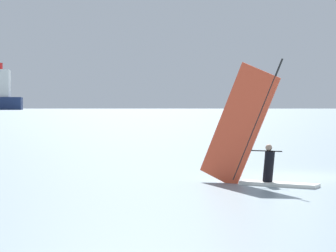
{
  "coord_description": "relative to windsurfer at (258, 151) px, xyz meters",
  "views": [
    {
      "loc": [
        -3.34,
        -24.76,
        2.56
      ],
      "look_at": [
        -5.41,
        9.63,
        1.58
      ],
      "focal_mm": 72.13,
      "sensor_mm": 36.0,
      "label": 1
    }
  ],
  "objects": [
    {
      "name": "ground_plane",
      "position": [
        1.73,
        2.61,
        -1.11
      ],
      "size": [
        4000.0,
        4000.0,
        0.0
      ],
      "primitive_type": "plane",
      "color": "gray"
    },
    {
      "name": "windsurfer",
      "position": [
        0.0,
        0.0,
        0.0
      ],
      "size": [
        3.85,
        2.06,
        4.27
      ],
      "rotation": [
        0.0,
        0.0,
        5.84
      ],
      "color": "white",
      "rests_on": "ground_plane"
    }
  ]
}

